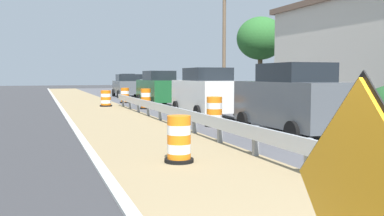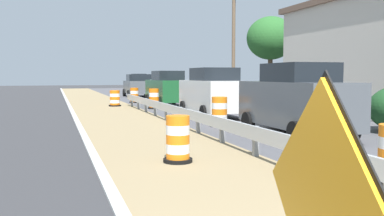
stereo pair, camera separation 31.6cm
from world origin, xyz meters
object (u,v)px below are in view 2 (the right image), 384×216
at_px(car_lead_near_lane, 138,86).
at_px(car_trailing_far_lane, 296,100).
at_px(car_mid_far_lane, 139,82).
at_px(utility_pole_mid, 234,41).
at_px(car_lead_far_lane, 167,88).
at_px(traffic_barrel_farther, 134,96).
at_px(car_distant_a, 167,83).
at_px(traffic_barrel_far, 115,99).
at_px(car_distant_b, 213,92).
at_px(car_trailing_near_lane, 151,83).
at_px(traffic_barrel_farthest, 154,100).
at_px(warning_sign_diamond, 321,212).
at_px(traffic_barrel_mid, 219,113).
at_px(traffic_barrel_close, 178,141).

relative_size(car_lead_near_lane, car_trailing_far_lane, 0.95).
relative_size(car_mid_far_lane, utility_pole_mid, 0.55).
distance_m(car_lead_near_lane, car_lead_far_lane, 11.03).
bearing_deg(traffic_barrel_farther, car_distant_a, 65.71).
distance_m(traffic_barrel_far, car_distant_b, 8.51).
relative_size(car_trailing_near_lane, car_lead_far_lane, 0.89).
bearing_deg(car_lead_far_lane, car_distant_a, -14.59).
distance_m(traffic_barrel_farthest, car_distant_b, 5.47).
relative_size(traffic_barrel_far, car_trailing_far_lane, 0.21).
height_order(car_lead_near_lane, car_distant_a, car_distant_a).
relative_size(car_lead_near_lane, car_distant_b, 0.95).
relative_size(warning_sign_diamond, traffic_barrel_farthest, 1.69).
bearing_deg(traffic_barrel_far, car_trailing_near_lane, 72.06).
distance_m(car_lead_near_lane, utility_pole_mid, 10.73).
bearing_deg(warning_sign_diamond, utility_pole_mid, -105.31).
bearing_deg(car_distant_a, car_mid_far_lane, -177.38).
bearing_deg(warning_sign_diamond, traffic_barrel_farthest, -92.97).
distance_m(traffic_barrel_farther, car_lead_far_lane, 3.74).
distance_m(traffic_barrel_farther, traffic_barrel_farthest, 5.47).
relative_size(traffic_barrel_mid, car_mid_far_lane, 0.24).
bearing_deg(utility_pole_mid, traffic_barrel_close, -116.87).
distance_m(traffic_barrel_mid, traffic_barrel_farthest, 8.72).
height_order(warning_sign_diamond, car_lead_near_lane, car_lead_near_lane).
xyz_separation_m(car_trailing_far_lane, utility_pole_mid, (4.87, 15.86, 3.14)).
bearing_deg(traffic_barrel_farthest, car_trailing_far_lane, -81.45).
bearing_deg(car_lead_near_lane, traffic_barrel_far, 163.48).
xyz_separation_m(car_trailing_near_lane, car_lead_far_lane, (-3.96, -22.31, 0.07)).
bearing_deg(traffic_barrel_farthest, car_lead_far_lane, 57.82).
height_order(traffic_barrel_close, utility_pole_mid, utility_pole_mid).
xyz_separation_m(warning_sign_diamond, car_distant_a, (9.09, 38.33, 0.07)).
xyz_separation_m(traffic_barrel_mid, car_trailing_far_lane, (1.32, -2.96, 0.62)).
bearing_deg(traffic_barrel_mid, utility_pole_mid, 64.38).
bearing_deg(traffic_barrel_close, traffic_barrel_farther, 82.36).
xyz_separation_m(car_trailing_near_lane, car_trailing_far_lane, (-3.49, -36.02, 0.12)).
xyz_separation_m(car_mid_far_lane, car_trailing_far_lane, (-3.17, -41.61, 0.08)).
bearing_deg(traffic_barrel_far, warning_sign_diamond, -94.69).
distance_m(car_lead_far_lane, car_trailing_far_lane, 13.72).
bearing_deg(utility_pole_mid, car_trailing_near_lane, 93.91).
bearing_deg(car_mid_far_lane, car_distant_b, -3.50).
height_order(car_lead_far_lane, car_trailing_far_lane, car_trailing_far_lane).
bearing_deg(traffic_barrel_close, traffic_barrel_far, 86.79).
bearing_deg(utility_pole_mid, car_mid_far_lane, 93.76).
height_order(traffic_barrel_close, car_trailing_near_lane, car_trailing_near_lane).
bearing_deg(car_trailing_far_lane, utility_pole_mid, -16.50).
relative_size(traffic_barrel_farthest, car_distant_b, 0.25).
bearing_deg(car_lead_far_lane, traffic_barrel_farther, 22.21).
distance_m(warning_sign_diamond, traffic_barrel_mid, 12.76).
height_order(traffic_barrel_farther, utility_pole_mid, utility_pole_mid).
bearing_deg(traffic_barrel_farther, car_trailing_near_lane, 74.20).
bearing_deg(car_mid_far_lane, car_trailing_far_lane, -2.28).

